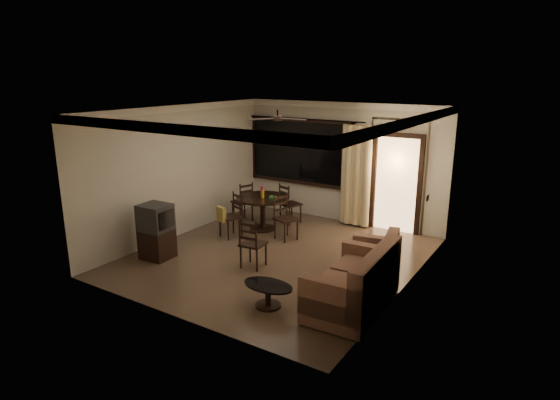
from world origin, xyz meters
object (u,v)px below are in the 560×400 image
Objects in this scene: tv_cabinet at (156,231)px; coffee_table at (268,292)px; dining_chair_east at (286,226)px; dining_chair_north at (290,211)px; dining_table at (263,204)px; side_chair at (253,253)px; armchair at (375,259)px; dining_chair_south at (230,223)px; sofa at (357,285)px; dining_chair_west at (243,209)px.

coffee_table is (2.87, -0.47, -0.29)m from tv_cabinet.
dining_chair_east and dining_chair_north have the same top height.
dining_table reaches higher than side_chair.
tv_cabinet reaches higher than armchair.
dining_chair_north is at bearing 116.87° from coffee_table.
dining_table is at bearing 89.90° from dining_chair_south.
dining_chair_east is 3.22m from sofa.
dining_chair_east reaches higher than side_chair.
dining_table reaches higher than dining_chair_north.
dining_table is at bearing 90.11° from dining_chair_north.
sofa is (3.03, -3.04, 0.09)m from dining_chair_north.
dining_chair_south is 1.73m from side_chair.
coffee_table is (-0.97, -1.87, -0.09)m from armchair.
coffee_table is at bearing 128.50° from side_chair.
side_chair is at bearing 127.09° from dining_chair_north.
tv_cabinet is 1.93m from side_chair.
dining_table is 0.91m from dining_chair_south.
armchair is at bearing -19.35° from dining_table.
dining_chair_west is at bearing 90.00° from dining_chair_east.
dining_table is 1.26× the size of dining_chair_west.
side_chair is (1.07, -1.87, -0.31)m from dining_table.
armchair is (2.84, -1.83, 0.05)m from dining_chair_north.
dining_chair_north is 0.90× the size of tv_cabinet.
sofa is 2.21× the size of coffee_table.
dining_chair_south is at bearing 44.30° from dining_chair_west.
dining_chair_west is 4.37m from coffee_table.
dining_chair_east is 0.90× the size of tv_cabinet.
dining_chair_south is 1.17× the size of coffee_table.
dining_chair_south is at bearing 90.00° from dining_chair_north.
dining_chair_east is 3.00m from coffee_table.
tv_cabinet is at bearing 13.05° from side_chair.
side_chair is (-1.07, 1.09, 0.04)m from coffee_table.
dining_chair_south is 1.02× the size of side_chair.
dining_table is at bearing 148.07° from armchair.
sofa reaches higher than dining_chair_west.
dining_chair_east is at bearing 52.29° from tv_cabinet.
dining_chair_east reaches higher than coffee_table.
coffee_table is at bearing 136.77° from dining_chair_north.
dining_table is at bearing 125.87° from coffee_table.
dining_chair_east is at bearing 138.50° from sofa.
dining_chair_north is at bearing 133.24° from dining_chair_west.
dining_chair_east is at bearing -85.61° from side_chair.
sofa reaches higher than dining_chair_north.
armchair reaches higher than coffee_table.
tv_cabinet is (-1.52, -2.21, 0.25)m from dining_chair_east.
sofa reaches higher than dining_chair_south.
dining_chair_south is at bearing -110.01° from dining_table.
armchair is (3.11, -1.09, -0.26)m from dining_table.
dining_chair_west and dining_chair_east have the same top height.
sofa is at bearing -2.72° from dining_chair_south.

